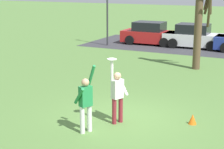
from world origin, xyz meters
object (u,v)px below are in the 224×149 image
person_defender (86,101)px  parked_car_white (194,37)px  person_catcher (118,93)px  bare_tree_tall (200,20)px  frisbee_disc (112,59)px  parked_car_red (151,34)px  lamppost_by_lot (107,8)px  field_cone_orange (193,119)px

person_defender → parked_car_white: size_ratio=0.49×
person_catcher → bare_tree_tall: 8.78m
person_defender → frisbee_disc: size_ratio=7.18×
parked_car_red → bare_tree_tall: bearing=-53.1°
parked_car_white → lamppost_by_lot: 6.27m
parked_car_red → field_cone_orange: size_ratio=12.90×
person_defender → bare_tree_tall: bare_tree_tall is taller
parked_car_white → field_cone_orange: parked_car_white is taller
frisbee_disc → parked_car_white: bearing=94.6°
person_catcher → person_defender: bearing=-0.0°
parked_car_red → field_cone_orange: (6.65, -14.04, -0.57)m
bare_tree_tall → field_cone_orange: size_ratio=14.60×
person_defender → lamppost_by_lot: (-6.52, 14.26, 1.60)m
frisbee_disc → field_cone_orange: bearing=27.1°
person_defender → field_cone_orange: person_defender is taller
person_defender → frisbee_disc: frisbee_disc is taller
parked_car_white → field_cone_orange: bearing=-77.0°
bare_tree_tall → lamppost_by_lot: bearing=148.8°
frisbee_disc → person_catcher: bearing=65.1°
person_catcher → person_defender: 1.21m
parked_car_red → frisbee_disc: bearing=-74.8°
parked_car_red → lamppost_by_lot: size_ratio=0.97×
person_catcher → frisbee_disc: frisbee_disc is taller
person_catcher → parked_car_white: 15.04m
person_defender → lamppost_by_lot: 15.76m
parked_car_white → field_cone_orange: (3.48, -14.03, -0.57)m
bare_tree_tall → field_cone_orange: bare_tree_tall is taller
frisbee_disc → bare_tree_tall: bearing=86.5°
frisbee_disc → parked_car_white: 15.29m
bare_tree_tall → lamppost_by_lot: 8.74m
person_defender → frisbee_disc: (0.41, 0.89, 1.11)m
frisbee_disc → bare_tree_tall: size_ratio=0.06×
bare_tree_tall → parked_car_white: bearing=105.6°
person_defender → frisbee_disc: 1.48m
person_catcher → lamppost_by_lot: lamppost_by_lot is taller
parked_car_red → bare_tree_tall: bare_tree_tall is taller
person_catcher → person_defender: (-0.51, -1.10, -0.00)m
person_defender → parked_car_red: bearing=38.8°
field_cone_orange → person_catcher: bearing=-156.3°
bare_tree_tall → field_cone_orange: bearing=-77.5°
lamppost_by_lot → parked_car_red: bearing=35.7°
parked_car_white → bare_tree_tall: (1.77, -6.34, 1.76)m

